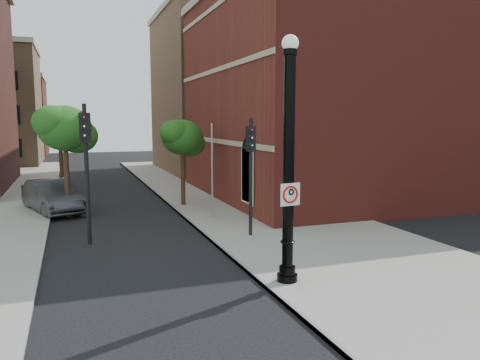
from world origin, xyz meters
name	(u,v)px	position (x,y,z in m)	size (l,w,h in m)	color
ground	(194,297)	(0.00, 0.00, 0.00)	(120.00, 120.00, 0.00)	black
sidewalk_right	(260,211)	(6.00, 10.00, 0.06)	(8.00, 60.00, 0.12)	gray
curb_edge	(184,217)	(2.05, 10.00, 0.07)	(0.10, 60.00, 0.14)	gray
brick_wall_building	(380,96)	(16.00, 14.00, 6.26)	(22.30, 16.30, 12.50)	maroon
bg_building_tan_b	(277,96)	(16.00, 30.00, 7.00)	(22.00, 14.00, 14.00)	#957051
lamppost	(288,173)	(2.74, -0.03, 3.23)	(0.59, 0.59, 6.99)	black
no_parking_sign	(290,194)	(2.72, -0.20, 2.66)	(0.63, 0.13, 0.63)	white
parked_car	(52,196)	(-3.94, 13.68, 0.84)	(1.77, 5.09, 1.68)	#313136
traffic_signal_left	(86,151)	(-2.42, 6.56, 3.57)	(0.41, 0.47, 5.30)	black
traffic_signal_right	(251,158)	(3.69, 5.34, 3.22)	(0.37, 0.42, 4.77)	black
utility_pole	(212,172)	(3.24, 9.16, 2.28)	(0.09, 0.09, 4.56)	#999999
street_tree_a	(65,129)	(-3.15, 12.17, 4.25)	(2.99, 2.70, 5.39)	#351F15
street_tree_b	(60,132)	(-3.51, 18.95, 3.96)	(2.79, 2.52, 5.02)	#351F15
street_tree_c	(183,138)	(2.74, 13.00, 3.72)	(2.62, 2.37, 4.72)	#351F15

